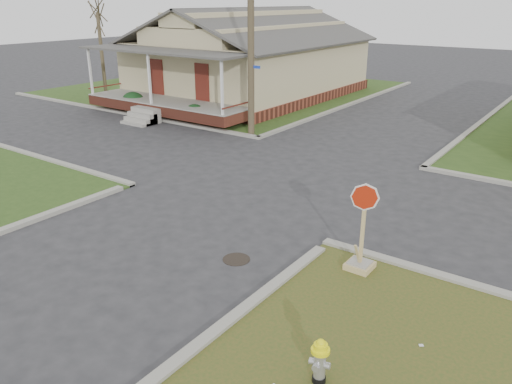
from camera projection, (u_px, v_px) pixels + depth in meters
The scene contains 11 objects.
ground at pixel (182, 228), 13.17m from camera, with size 120.00×120.00×0.00m, color #2A2A2D.
verge_far_left at pixel (225, 88), 33.87m from camera, with size 19.00×19.00×0.05m, color #2D481A.
curbs at pixel (284, 177), 16.97m from camera, with size 80.00×40.00×0.12m, color gray, non-canonical shape.
manhole at pixel (236, 259), 11.60m from camera, with size 0.64×0.64×0.01m, color black.
corner_house at pixel (249, 59), 30.44m from camera, with size 10.10×15.50×5.30m.
utility_pole at pixel (251, 25), 20.53m from camera, with size 1.80×0.28×9.00m.
tree_far_left at pixel (102, 54), 31.13m from camera, with size 0.22×0.22×4.90m, color #443727.
fire_hydrant at pixel (320, 359), 7.67m from camera, with size 0.30×0.30×0.79m.
stop_sign at pixel (361, 251), 10.96m from camera, with size 0.57×0.56×2.03m.
hedge_left at pixel (133, 102), 26.52m from camera, with size 1.40×1.14×1.07m, color #143818.
hedge_right at pixel (195, 113), 24.21m from camera, with size 1.25×1.02×0.95m, color #143818.
Camera 1 is at (8.53, -8.58, 5.65)m, focal length 35.00 mm.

